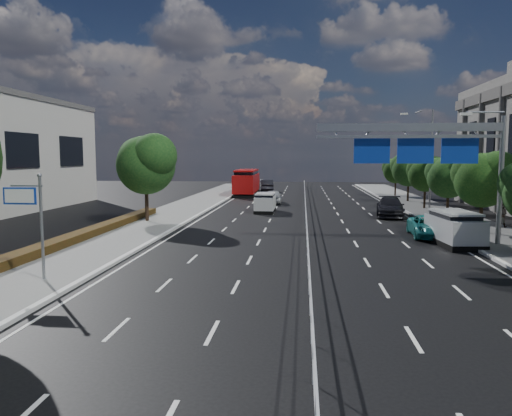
{
  "coord_description": "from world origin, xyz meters",
  "views": [
    {
      "loc": [
        -0.27,
        -18.58,
        5.0
      ],
      "look_at": [
        -2.6,
        6.34,
        2.4
      ],
      "focal_mm": 35.0,
      "sensor_mm": 36.0,
      "label": 1
    }
  ],
  "objects_px": {
    "parked_car_teal": "(430,227)",
    "pedestrian_b": "(501,215)",
    "red_bus": "(247,182)",
    "overhead_gantry": "(430,145)",
    "toilet_sign": "(30,209)",
    "white_minivan": "(265,203)",
    "near_car_silver": "(273,196)",
    "silver_minivan": "(454,228)",
    "near_car_dark": "(267,186)",
    "parked_car_dark": "(390,207)"
  },
  "relations": [
    {
      "from": "white_minivan",
      "to": "parked_car_dark",
      "type": "distance_m",
      "value": 10.88
    },
    {
      "from": "white_minivan",
      "to": "parked_car_teal",
      "type": "height_order",
      "value": "white_minivan"
    },
    {
      "from": "toilet_sign",
      "to": "red_bus",
      "type": "bearing_deg",
      "value": 85.68
    },
    {
      "from": "toilet_sign",
      "to": "near_car_dark",
      "type": "distance_m",
      "value": 52.86
    },
    {
      "from": "toilet_sign",
      "to": "overhead_gantry",
      "type": "distance_m",
      "value": 20.52
    },
    {
      "from": "red_bus",
      "to": "silver_minivan",
      "type": "distance_m",
      "value": 38.82
    },
    {
      "from": "toilet_sign",
      "to": "pedestrian_b",
      "type": "relative_size",
      "value": 2.51
    },
    {
      "from": "white_minivan",
      "to": "near_car_dark",
      "type": "xyz_separation_m",
      "value": [
        -1.8,
        26.6,
        -0.01
      ]
    },
    {
      "from": "red_bus",
      "to": "parked_car_dark",
      "type": "distance_m",
      "value": 26.51
    },
    {
      "from": "near_car_dark",
      "to": "pedestrian_b",
      "type": "bearing_deg",
      "value": 111.39
    },
    {
      "from": "white_minivan",
      "to": "near_car_dark",
      "type": "bearing_deg",
      "value": 94.43
    },
    {
      "from": "toilet_sign",
      "to": "overhead_gantry",
      "type": "bearing_deg",
      "value": 29.6
    },
    {
      "from": "overhead_gantry",
      "to": "red_bus",
      "type": "height_order",
      "value": "overhead_gantry"
    },
    {
      "from": "near_car_silver",
      "to": "near_car_dark",
      "type": "bearing_deg",
      "value": -84.19
    },
    {
      "from": "red_bus",
      "to": "pedestrian_b",
      "type": "height_order",
      "value": "red_bus"
    },
    {
      "from": "near_car_dark",
      "to": "red_bus",
      "type": "bearing_deg",
      "value": 66.44
    },
    {
      "from": "parked_car_dark",
      "to": "pedestrian_b",
      "type": "relative_size",
      "value": 3.15
    },
    {
      "from": "near_car_silver",
      "to": "parked_car_teal",
      "type": "height_order",
      "value": "near_car_silver"
    },
    {
      "from": "silver_minivan",
      "to": "overhead_gantry",
      "type": "bearing_deg",
      "value": -178.19
    },
    {
      "from": "overhead_gantry",
      "to": "toilet_sign",
      "type": "bearing_deg",
      "value": -150.4
    },
    {
      "from": "overhead_gantry",
      "to": "parked_car_teal",
      "type": "relative_size",
      "value": 2.14
    },
    {
      "from": "near_car_silver",
      "to": "parked_car_dark",
      "type": "relative_size",
      "value": 0.8
    },
    {
      "from": "white_minivan",
      "to": "near_car_silver",
      "type": "xyz_separation_m",
      "value": [
        0.26,
        8.4,
        -0.11
      ]
    },
    {
      "from": "toilet_sign",
      "to": "parked_car_teal",
      "type": "xyz_separation_m",
      "value": [
        18.55,
        12.9,
        -2.28
      ]
    },
    {
      "from": "near_car_dark",
      "to": "silver_minivan",
      "type": "relative_size",
      "value": 1.06
    },
    {
      "from": "red_bus",
      "to": "silver_minivan",
      "type": "height_order",
      "value": "red_bus"
    },
    {
      "from": "toilet_sign",
      "to": "near_car_dark",
      "type": "height_order",
      "value": "toilet_sign"
    },
    {
      "from": "parked_car_dark",
      "to": "white_minivan",
      "type": "bearing_deg",
      "value": 175.2
    },
    {
      "from": "red_bus",
      "to": "pedestrian_b",
      "type": "xyz_separation_m",
      "value": [
        20.9,
        -28.72,
        -0.71
      ]
    },
    {
      "from": "toilet_sign",
      "to": "near_car_silver",
      "type": "xyz_separation_m",
      "value": [
        7.61,
        34.32,
        -2.21
      ]
    },
    {
      "from": "parked_car_teal",
      "to": "pedestrian_b",
      "type": "distance_m",
      "value": 7.09
    },
    {
      "from": "near_car_silver",
      "to": "parked_car_dark",
      "type": "height_order",
      "value": "parked_car_dark"
    },
    {
      "from": "near_car_dark",
      "to": "parked_car_dark",
      "type": "relative_size",
      "value": 0.93
    },
    {
      "from": "near_car_dark",
      "to": "white_minivan",
      "type": "bearing_deg",
      "value": 87.38
    },
    {
      "from": "red_bus",
      "to": "near_car_silver",
      "type": "bearing_deg",
      "value": -70.79
    },
    {
      "from": "near_car_silver",
      "to": "parked_car_teal",
      "type": "xyz_separation_m",
      "value": [
        10.95,
        -21.42,
        -0.07
      ]
    },
    {
      "from": "overhead_gantry",
      "to": "parked_car_dark",
      "type": "relative_size",
      "value": 1.88
    },
    {
      "from": "pedestrian_b",
      "to": "parked_car_dark",
      "type": "bearing_deg",
      "value": -12.12
    },
    {
      "from": "toilet_sign",
      "to": "near_car_silver",
      "type": "relative_size",
      "value": 1.0
    },
    {
      "from": "silver_minivan",
      "to": "pedestrian_b",
      "type": "relative_size",
      "value": 2.77
    },
    {
      "from": "red_bus",
      "to": "parked_car_dark",
      "type": "height_order",
      "value": "red_bus"
    },
    {
      "from": "overhead_gantry",
      "to": "near_car_dark",
      "type": "height_order",
      "value": "overhead_gantry"
    },
    {
      "from": "silver_minivan",
      "to": "parked_car_dark",
      "type": "height_order",
      "value": "silver_minivan"
    },
    {
      "from": "white_minivan",
      "to": "silver_minivan",
      "type": "xyz_separation_m",
      "value": [
        11.9,
        -15.68,
        0.1
      ]
    },
    {
      "from": "near_car_silver",
      "to": "parked_car_teal",
      "type": "relative_size",
      "value": 0.9
    },
    {
      "from": "white_minivan",
      "to": "parked_car_dark",
      "type": "relative_size",
      "value": 0.73
    },
    {
      "from": "near_car_dark",
      "to": "parked_car_dark",
      "type": "distance_m",
      "value": 31.54
    },
    {
      "from": "overhead_gantry",
      "to": "pedestrian_b",
      "type": "bearing_deg",
      "value": 46.11
    },
    {
      "from": "white_minivan",
      "to": "parked_car_dark",
      "type": "bearing_deg",
      "value": -12.18
    },
    {
      "from": "near_car_dark",
      "to": "pedestrian_b",
      "type": "xyz_separation_m",
      "value": [
        18.8,
        -35.55,
        0.17
      ]
    }
  ]
}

